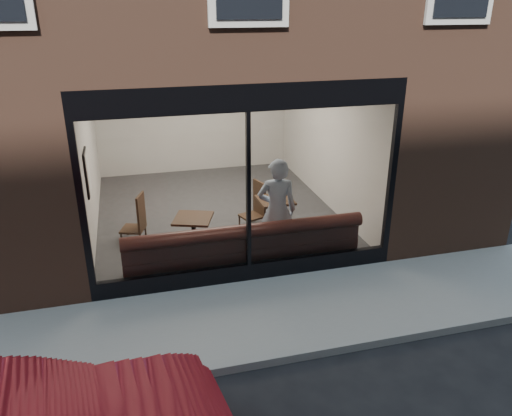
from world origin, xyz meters
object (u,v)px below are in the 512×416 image
object	(u,v)px
banquette	(243,256)
cafe_table_right	(275,200)
cafe_table_left	(193,218)
cafe_chair_left	(133,229)
cafe_chair_right	(252,216)
person	(277,210)

from	to	relation	value
banquette	cafe_table_right	size ratio (longest dim) A/B	6.17
banquette	cafe_table_left	size ratio (longest dim) A/B	6.25
cafe_table_left	cafe_chair_left	xyz separation A→B (m)	(-1.04, 0.93, -0.50)
cafe_table_left	cafe_chair_left	distance (m)	1.49
banquette	cafe_table_left	distance (m)	1.12
banquette	cafe_chair_right	world-z (taller)	banquette
banquette	cafe_chair_right	size ratio (longest dim) A/B	9.80
cafe_chair_left	cafe_table_left	bearing A→B (deg)	157.71
cafe_chair_left	cafe_chair_right	world-z (taller)	same
banquette	cafe_table_right	distance (m)	1.53
person	cafe_table_left	distance (m)	1.49
banquette	cafe_chair_right	xyz separation A→B (m)	(0.56, 1.60, 0.01)
cafe_table_right	cafe_chair_left	size ratio (longest dim) A/B	1.55
banquette	cafe_table_left	bearing A→B (deg)	138.60
banquette	person	distance (m)	0.98
cafe_table_right	cafe_chair_right	world-z (taller)	cafe_table_right
banquette	person	size ratio (longest dim) A/B	2.15
cafe_chair_left	cafe_table_right	bearing A→B (deg)	-170.34
person	cafe_table_left	bearing A→B (deg)	-7.72
person	banquette	bearing A→B (deg)	27.16
cafe_chair_left	banquette	bearing A→B (deg)	157.85
person	cafe_chair_left	xyz separation A→B (m)	(-2.44, 1.39, -0.69)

